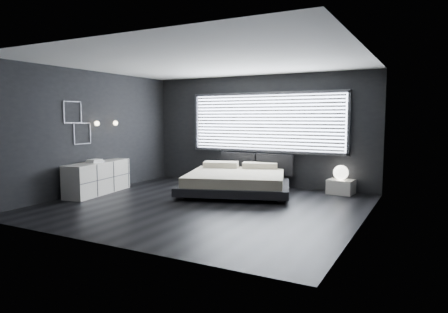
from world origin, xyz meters
The scene contains 12 objects.
room centered at (0.00, 0.00, 1.40)m, with size 6.04×6.00×2.80m.
window centered at (0.20, 2.70, 1.61)m, with size 4.14×0.09×1.52m.
headboard centered at (-0.01, 2.64, 0.57)m, with size 1.96×0.16×0.52m.
sconce_near centered at (-2.88, 0.05, 1.60)m, with size 0.18×0.11×0.11m.
sconce_far centered at (-2.88, 0.65, 1.60)m, with size 0.18×0.11×0.11m.
wall_art_upper centered at (-2.98, -0.55, 1.85)m, with size 0.01×0.48×0.48m.
wall_art_lower centered at (-2.98, -0.30, 1.38)m, with size 0.01×0.48×0.48m.
bed centered at (-0.03, 1.51, 0.29)m, with size 3.02×2.95×0.62m.
nightstand centered at (2.15, 2.50, 0.16)m, with size 0.56×0.47×0.33m, color silver.
orb_lamp centered at (2.14, 2.47, 0.49)m, with size 0.33×0.33×0.33m, color white.
dresser centered at (-2.78, -0.07, 0.36)m, with size 0.77×1.87×0.73m.
book_stack centered at (-2.77, -0.15, 0.76)m, with size 0.26×0.34×0.07m.
Camera 1 is at (4.01, -6.68, 1.74)m, focal length 32.00 mm.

